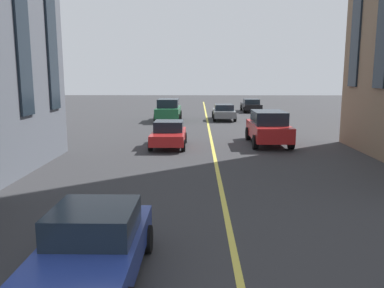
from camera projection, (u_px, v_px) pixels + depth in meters
name	position (u px, v px, depth m)	size (l,w,h in m)	color
lane_centre_line	(214.00, 156.00, 18.96)	(80.00, 0.16, 0.01)	#D8C64C
car_red_mid	(268.00, 127.00, 22.09)	(4.70, 2.14, 1.88)	#B21E1E
car_grey_trailing	(224.00, 112.00, 34.43)	(4.40, 1.95, 1.37)	slate
car_blue_parked_a	(93.00, 246.00, 7.33)	(3.90, 1.89, 1.40)	navy
car_black_parked_b	(251.00, 105.00, 42.21)	(4.40, 1.95, 1.37)	black
car_red_near	(169.00, 134.00, 21.37)	(3.90, 1.89, 1.40)	#B21E1E
car_green_oncoming	(168.00, 110.00, 33.58)	(4.70, 2.14, 1.88)	#1E6038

